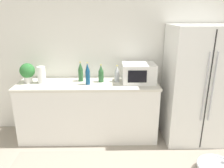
# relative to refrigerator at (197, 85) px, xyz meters

# --- Properties ---
(wall_back) EXTENTS (8.00, 0.06, 2.55)m
(wall_back) POSITION_rel_refrigerator_xyz_m (-1.20, 0.39, 0.42)
(wall_back) COLOR white
(wall_back) RESTS_ON ground_plane
(back_counter) EXTENTS (2.07, 0.63, 0.88)m
(back_counter) POSITION_rel_refrigerator_xyz_m (-1.61, 0.06, -0.41)
(back_counter) COLOR white
(back_counter) RESTS_ON ground_plane
(refrigerator) EXTENTS (0.90, 0.72, 1.71)m
(refrigerator) POSITION_rel_refrigerator_xyz_m (0.00, 0.00, 0.00)
(refrigerator) COLOR white
(refrigerator) RESTS_ON ground_plane
(potted_plant) EXTENTS (0.22, 0.22, 0.29)m
(potted_plant) POSITION_rel_refrigerator_xyz_m (-2.49, 0.11, 0.19)
(potted_plant) COLOR silver
(potted_plant) RESTS_ON back_counter
(paper_towel_roll) EXTENTS (0.12, 0.12, 0.24)m
(paper_towel_roll) POSITION_rel_refrigerator_xyz_m (-2.29, 0.08, 0.15)
(paper_towel_roll) COLOR white
(paper_towel_roll) RESTS_ON back_counter
(microwave) EXTENTS (0.48, 0.37, 0.28)m
(microwave) POSITION_rel_refrigerator_xyz_m (-0.86, 0.08, 0.17)
(microwave) COLOR white
(microwave) RESTS_ON back_counter
(back_bottle_0) EXTENTS (0.07, 0.07, 0.25)m
(back_bottle_0) POSITION_rel_refrigerator_xyz_m (-1.18, 0.11, 0.14)
(back_bottle_0) COLOR #B2B7BC
(back_bottle_0) RESTS_ON back_counter
(back_bottle_1) EXTENTS (0.07, 0.07, 0.29)m
(back_bottle_1) POSITION_rel_refrigerator_xyz_m (-1.72, 0.16, 0.17)
(back_bottle_1) COLOR #2D6033
(back_bottle_1) RESTS_ON back_counter
(back_bottle_2) EXTENTS (0.06, 0.06, 0.32)m
(back_bottle_2) POSITION_rel_refrigerator_xyz_m (-1.60, -0.01, 0.18)
(back_bottle_2) COLOR navy
(back_bottle_2) RESTS_ON back_counter
(back_bottle_3) EXTENTS (0.08, 0.08, 0.26)m
(back_bottle_3) POSITION_rel_refrigerator_xyz_m (-1.42, 0.11, 0.15)
(back_bottle_3) COLOR #2D6033
(back_bottle_3) RESTS_ON back_counter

